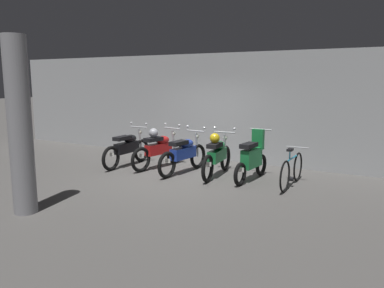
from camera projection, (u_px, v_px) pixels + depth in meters
ground_plane at (174, 177)px, 9.39m from camera, size 80.00×80.00×0.00m
back_wall at (219, 107)px, 11.27m from camera, size 16.00×0.30×3.08m
motorbike_slot_0 at (127, 148)px, 10.49m from camera, size 0.59×1.95×1.15m
motorbike_slot_1 at (159, 148)px, 10.26m from camera, size 0.60×1.94×1.15m
motorbike_slot_2 at (184, 154)px, 9.70m from camera, size 0.59×1.95×1.15m
motorbike_slot_3 at (217, 155)px, 9.38m from camera, size 0.59×1.95×1.15m
motorbike_slot_4 at (252, 158)px, 8.99m from camera, size 0.56×1.68×1.18m
bicycle at (292, 171)px, 8.46m from camera, size 0.50×1.73×0.89m
support_pillar at (20, 126)px, 6.61m from camera, size 0.40×0.40×3.08m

